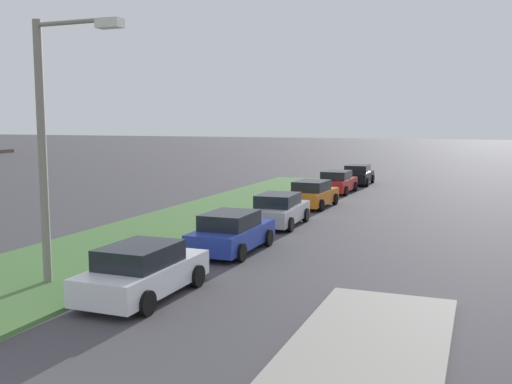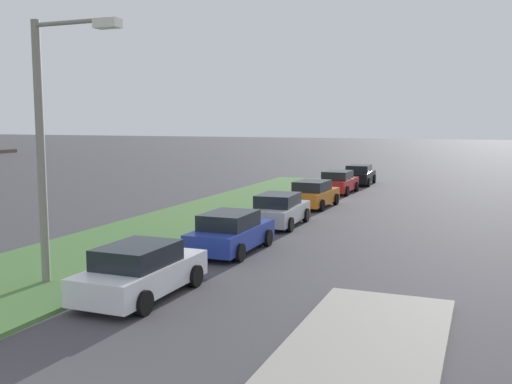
% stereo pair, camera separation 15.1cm
% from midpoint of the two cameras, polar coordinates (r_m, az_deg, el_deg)
% --- Properties ---
extents(grass_median, '(60.00, 6.00, 0.12)m').
position_cam_midpoint_polar(grass_median, '(20.58, -17.61, -6.54)').
color(grass_median, '#477238').
rests_on(grass_median, ground).
extents(parked_car_white, '(4.31, 2.04, 1.47)m').
position_cam_midpoint_polar(parked_car_white, '(16.25, -11.16, -7.55)').
color(parked_car_white, silver).
rests_on(parked_car_white, ground).
extents(parked_car_blue, '(4.30, 2.03, 1.47)m').
position_cam_midpoint_polar(parked_car_blue, '(21.34, -2.59, -3.94)').
color(parked_car_blue, '#23389E').
rests_on(parked_car_blue, ground).
extents(parked_car_silver, '(4.36, 2.13, 1.47)m').
position_cam_midpoint_polar(parked_car_silver, '(26.63, 2.07, -1.75)').
color(parked_car_silver, '#B2B5BA').
rests_on(parked_car_silver, ground).
extents(parked_car_orange, '(4.37, 2.16, 1.47)m').
position_cam_midpoint_polar(parked_car_orange, '(32.41, 5.35, -0.22)').
color(parked_car_orange, orange).
rests_on(parked_car_orange, ground).
extents(parked_car_red, '(4.33, 2.07, 1.47)m').
position_cam_midpoint_polar(parked_car_red, '(38.88, 7.74, 0.95)').
color(parked_car_red, red).
rests_on(parked_car_red, ground).
extents(parked_car_black, '(4.35, 2.12, 1.47)m').
position_cam_midpoint_polar(parked_car_black, '(44.37, 9.75, 1.65)').
color(parked_car_black, black).
rests_on(parked_car_black, ground).
extents(streetlight, '(0.37, 2.87, 7.50)m').
position_cam_midpoint_polar(streetlight, '(17.39, -19.45, 5.37)').
color(streetlight, gray).
rests_on(streetlight, ground).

